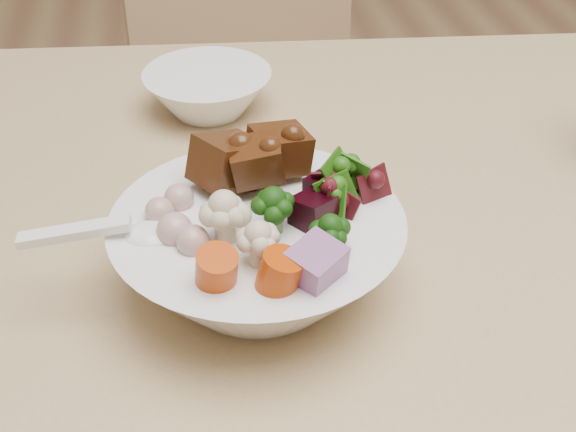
{
  "coord_description": "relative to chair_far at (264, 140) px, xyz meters",
  "views": [
    {
      "loc": [
        -0.45,
        -0.39,
        1.13
      ],
      "look_at": [
        -0.37,
        0.07,
        0.79
      ],
      "focal_mm": 50.0,
      "sensor_mm": 36.0,
      "label": 1
    }
  ],
  "objects": [
    {
      "name": "chair_far",
      "position": [
        0.0,
        0.0,
        0.0
      ],
      "size": [
        0.44,
        0.44,
        0.81
      ],
      "rotation": [
        0.0,
        0.0,
        0.19
      ],
      "color": "tan",
      "rests_on": "ground"
    },
    {
      "name": "food_bowl",
      "position": [
        -0.09,
        -0.68,
        0.31
      ],
      "size": [
        0.21,
        0.21,
        0.12
      ],
      "color": "white",
      "rests_on": "dining_table"
    },
    {
      "name": "soup_spoon",
      "position": [
        -0.18,
        -0.68,
        0.33
      ],
      "size": [
        0.12,
        0.04,
        0.02
      ],
      "rotation": [
        0.0,
        0.0,
        -0.1
      ],
      "color": "white",
      "rests_on": "food_bowl"
    },
    {
      "name": "side_bowl",
      "position": [
        -0.11,
        -0.39,
        0.29
      ],
      "size": [
        0.13,
        0.13,
        0.04
      ],
      "primitive_type": null,
      "color": "white",
      "rests_on": "dining_table"
    }
  ]
}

